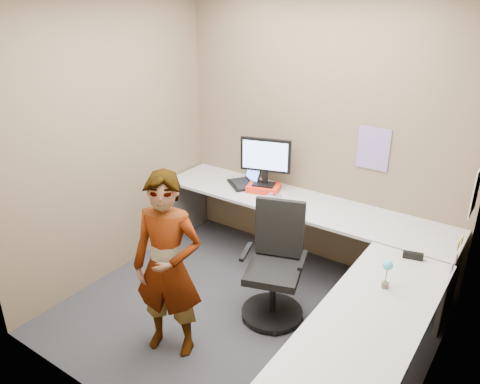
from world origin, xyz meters
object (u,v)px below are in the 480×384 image
Objects in this scene: office_chair at (275,272)px; person at (168,267)px; desk at (313,254)px; monitor at (265,158)px.

office_chair is 0.99m from person.
monitor is at bearing 143.62° from desk.
person reaches higher than monitor.
person is at bearing -136.57° from office_chair.
person is at bearing -100.44° from monitor.
monitor is 1.70m from person.
monitor is 1.24m from office_chair.
person reaches higher than office_chair.
desk is 2.95× the size of office_chair.
desk is 1.24m from person.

